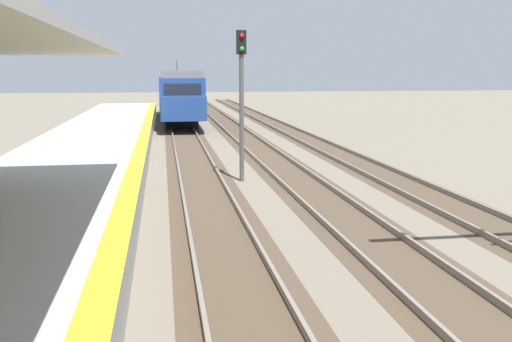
% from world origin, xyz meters
% --- Properties ---
extents(station_platform, '(5.00, 80.00, 0.91)m').
position_xyz_m(station_platform, '(-2.50, 16.00, 0.45)').
color(station_platform, '#A8A8A3').
rests_on(station_platform, ground).
extents(track_pair_nearest_platform, '(2.34, 120.00, 0.16)m').
position_xyz_m(track_pair_nearest_platform, '(1.90, 20.00, 0.05)').
color(track_pair_nearest_platform, '#4C3D2D').
rests_on(track_pair_nearest_platform, ground).
extents(track_pair_middle, '(2.34, 120.00, 0.16)m').
position_xyz_m(track_pair_middle, '(5.30, 20.00, 0.05)').
color(track_pair_middle, '#4C3D2D').
rests_on(track_pair_middle, ground).
extents(track_pair_far_side, '(2.34, 120.00, 0.16)m').
position_xyz_m(track_pair_far_side, '(8.70, 20.00, 0.05)').
color(track_pair_far_side, '#4C3D2D').
rests_on(track_pair_far_side, ground).
extents(approaching_train, '(2.93, 19.60, 4.76)m').
position_xyz_m(approaching_train, '(1.90, 46.19, 2.18)').
color(approaching_train, navy).
rests_on(approaching_train, ground).
extents(rail_signal_post, '(0.32, 0.34, 5.20)m').
position_xyz_m(rail_signal_post, '(3.34, 21.07, 3.19)').
color(rail_signal_post, '#4C4C4C').
rests_on(rail_signal_post, ground).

